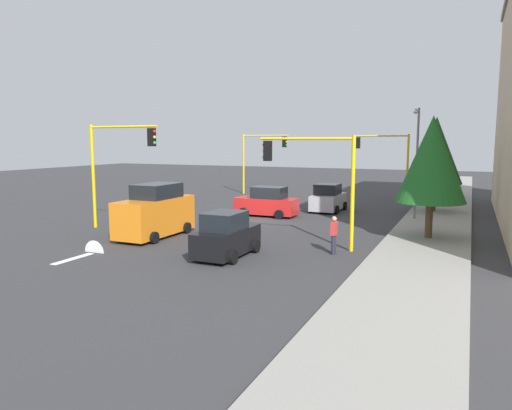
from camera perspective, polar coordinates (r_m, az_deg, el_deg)
ground_plane at (r=30.41m, az=-0.10°, el=-1.85°), size 120.00×120.00×0.00m
sidewalk_kerb at (r=32.78m, az=20.68°, el=-1.52°), size 80.00×4.00×0.15m
lane_arrow_near at (r=22.59m, az=-19.48°, el=-5.59°), size 2.40×1.10×1.10m
traffic_signal_far_right at (r=45.12m, az=0.60°, el=6.32°), size 0.36×4.59×5.64m
traffic_signal_near_right at (r=27.97m, az=-16.14°, el=5.63°), size 0.36×4.59×5.92m
traffic_signal_far_left at (r=41.90m, az=15.08°, el=5.90°), size 0.36×4.59×5.57m
traffic_signal_near_left at (r=22.42m, az=6.76°, el=4.33°), size 0.36×4.59×5.25m
street_lamp_curbside at (r=31.14m, az=18.48°, el=6.03°), size 2.15×0.28×7.00m
tree_roadside_near at (r=25.44m, az=20.11°, el=5.09°), size 3.44×3.44×6.24m
tree_roadside_far at (r=45.46m, az=20.68°, el=5.90°), size 3.40×3.40×6.17m
tree_roadside_mid at (r=35.44m, az=20.49°, el=6.08°), size 3.65×3.65×6.65m
delivery_van_orange at (r=25.66m, az=-11.85°, el=-0.87°), size 4.80×2.22×2.77m
car_red at (r=32.11m, az=1.29°, el=0.27°), size 2.00×4.11×1.98m
car_black at (r=20.88m, az=-3.54°, el=-3.72°), size 3.66×1.95×1.98m
car_silver at (r=34.68m, az=8.52°, el=0.73°), size 3.70×2.09×1.98m
pedestrian_crossing at (r=21.57m, az=9.22°, el=-3.40°), size 0.40×0.24×1.70m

